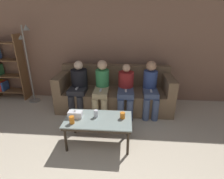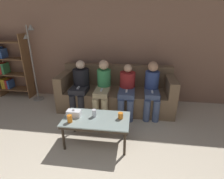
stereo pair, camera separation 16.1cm
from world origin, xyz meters
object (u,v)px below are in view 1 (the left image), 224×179
object	(u,v)px
cup_near_left	(72,120)
standing_lamp	(28,57)
seated_person_right_end	(150,87)
cup_near_right	(96,114)
seated_person_mid_left	(102,86)
tissue_box	(75,114)
seated_person_left_end	(79,85)
coffee_table	(98,121)
bookshelf	(3,69)
seated_person_mid_right	(126,88)
couch	(114,93)
cup_far_center	(123,115)

from	to	relation	value
cup_near_left	standing_lamp	xyz separation A→B (m)	(-1.45, 1.61, 0.59)
seated_person_right_end	cup_near_right	bearing A→B (deg)	-133.24
seated_person_mid_left	tissue_box	bearing A→B (deg)	-105.05
standing_lamp	seated_person_left_end	bearing A→B (deg)	-15.92
coffee_table	cup_near_left	world-z (taller)	cup_near_left
tissue_box	seated_person_mid_left	xyz separation A→B (m)	(0.28, 1.04, 0.09)
bookshelf	seated_person_mid_left	bearing A→B (deg)	-12.10
coffee_table	seated_person_mid_right	xyz separation A→B (m)	(0.42, 1.07, 0.16)
tissue_box	bookshelf	bearing A→B (deg)	144.78
couch	standing_lamp	world-z (taller)	standing_lamp
seated_person_right_end	seated_person_left_end	bearing A→B (deg)	179.10
bookshelf	standing_lamp	distance (m)	0.86
cup_far_center	bookshelf	xyz separation A→B (m)	(-2.97, 1.55, 0.27)
standing_lamp	seated_person_right_end	xyz separation A→B (m)	(2.74, -0.37, -0.51)
cup_near_left	seated_person_right_end	xyz separation A→B (m)	(1.29, 1.24, 0.09)
cup_near_right	cup_far_center	size ratio (longest dim) A/B	1.21
coffee_table	seated_person_left_end	world-z (taller)	seated_person_left_end
couch	standing_lamp	distance (m)	2.13
coffee_table	standing_lamp	size ratio (longest dim) A/B	0.58
seated_person_left_end	seated_person_mid_left	distance (m)	0.51
coffee_table	seated_person_mid_right	bearing A→B (deg)	68.66
cup_far_center	seated_person_mid_left	distance (m)	1.12
cup_far_center	seated_person_right_end	distance (m)	1.17
coffee_table	cup_near_left	size ratio (longest dim) A/B	8.86
seated_person_left_end	cup_near_left	bearing A→B (deg)	-79.91
seated_person_mid_left	seated_person_right_end	world-z (taller)	same
seated_person_left_end	tissue_box	bearing A→B (deg)	-78.16
standing_lamp	seated_person_right_end	world-z (taller)	standing_lamp
cup_near_right	standing_lamp	size ratio (longest dim) A/B	0.07
tissue_box	seated_person_right_end	world-z (taller)	seated_person_right_end
bookshelf	seated_person_mid_right	size ratio (longest dim) A/B	1.53
coffee_table	seated_person_mid_left	xyz separation A→B (m)	(-0.09, 1.06, 0.19)
coffee_table	seated_person_mid_right	distance (m)	1.15
seated_person_mid_right	seated_person_mid_left	bearing A→B (deg)	-179.37
tissue_box	standing_lamp	xyz separation A→B (m)	(-1.45, 1.43, 0.60)
standing_lamp	seated_person_mid_left	bearing A→B (deg)	-12.86
standing_lamp	seated_person_mid_left	distance (m)	1.85
standing_lamp	couch	bearing A→B (deg)	-4.08
cup_near_left	seated_person_mid_right	distance (m)	1.45
tissue_box	seated_person_left_end	xyz separation A→B (m)	(-0.23, 1.08, 0.09)
cup_near_left	bookshelf	world-z (taller)	bookshelf
cup_near_right	standing_lamp	xyz separation A→B (m)	(-1.78, 1.40, 0.59)
cup_near_left	seated_person_mid_left	world-z (taller)	seated_person_mid_left
seated_person_left_end	seated_person_mid_right	distance (m)	1.01
seated_person_right_end	couch	bearing A→B (deg)	162.96
cup_near_right	cup_far_center	bearing A→B (deg)	-0.79
seated_person_mid_right	couch	bearing A→B (deg)	135.48
tissue_box	seated_person_mid_left	world-z (taller)	seated_person_mid_left
tissue_box	seated_person_right_end	xyz separation A→B (m)	(1.29, 1.06, 0.09)
cup_near_left	seated_person_mid_left	bearing A→B (deg)	77.01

